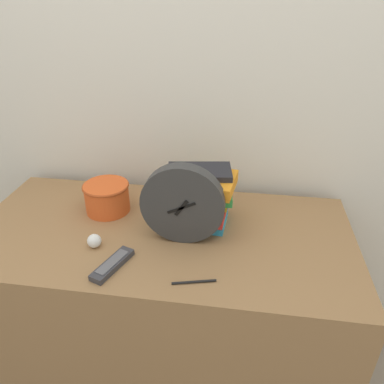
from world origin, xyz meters
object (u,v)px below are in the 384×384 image
at_px(desk_clock, 183,204).
at_px(basket, 107,196).
at_px(tv_remote, 112,264).
at_px(pen, 194,282).
at_px(book_stack, 200,196).
at_px(crumpled_paper_ball, 94,241).

distance_m(desk_clock, basket, 0.36).
height_order(desk_clock, tv_remote, desk_clock).
relative_size(desk_clock, pen, 2.14).
height_order(desk_clock, book_stack, desk_clock).
bearing_deg(book_stack, desk_clock, -110.55).
distance_m(book_stack, pen, 0.35).
height_order(book_stack, tv_remote, book_stack).
bearing_deg(basket, book_stack, -4.05).
xyz_separation_m(tv_remote, crumpled_paper_ball, (-0.09, 0.09, 0.01)).
distance_m(desk_clock, tv_remote, 0.30).
bearing_deg(pen, basket, 137.73).
bearing_deg(crumpled_paper_ball, pen, -19.28).
bearing_deg(pen, book_stack, 94.25).
xyz_separation_m(desk_clock, book_stack, (0.05, 0.12, -0.03)).
xyz_separation_m(desk_clock, crumpled_paper_ball, (-0.29, -0.09, -0.12)).
height_order(book_stack, crumpled_paper_ball, book_stack).
bearing_deg(crumpled_paper_ball, tv_remote, -44.41).
bearing_deg(crumpled_paper_ball, book_stack, 31.59).
relative_size(book_stack, crumpled_paper_ball, 5.55).
bearing_deg(desk_clock, book_stack, 69.45).
xyz_separation_m(basket, tv_remote, (0.13, -0.32, -0.05)).
distance_m(book_stack, crumpled_paper_ball, 0.40).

